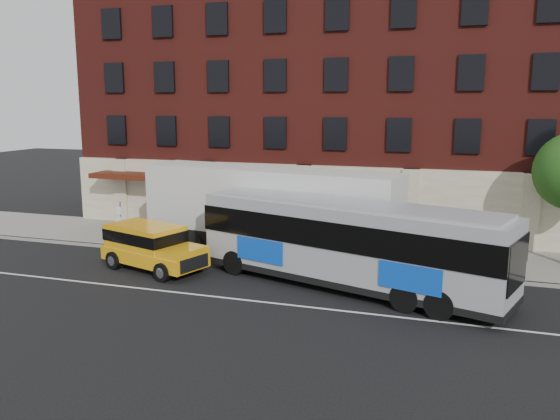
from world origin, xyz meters
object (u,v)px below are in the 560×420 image
(sign_pole, at_px, (120,222))
(shipping_container, at_px, (268,213))
(yellow_suv, at_px, (150,244))
(city_bus, at_px, (349,241))

(sign_pole, relative_size, shipping_container, 0.18)
(yellow_suv, bearing_deg, sign_pole, 139.82)
(sign_pole, distance_m, city_bus, 13.16)
(yellow_suv, distance_m, shipping_container, 6.01)
(city_bus, height_order, shipping_container, shipping_container)
(city_bus, height_order, yellow_suv, city_bus)
(sign_pole, height_order, yellow_suv, sign_pole)
(city_bus, relative_size, shipping_container, 1.00)
(city_bus, bearing_deg, shipping_container, 141.64)
(city_bus, relative_size, yellow_suv, 2.46)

